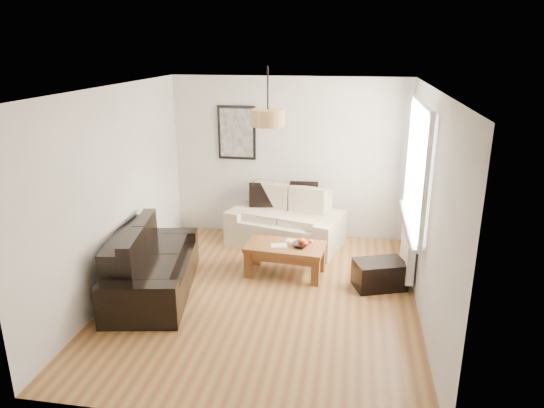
% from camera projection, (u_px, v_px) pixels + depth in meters
% --- Properties ---
extents(floor, '(4.50, 4.50, 0.00)m').
position_uv_depth(floor, '(264.00, 296.00, 6.33)').
color(floor, brown).
rests_on(floor, ground).
extents(ceiling, '(3.80, 4.50, 0.00)m').
position_uv_depth(ceiling, '(263.00, 88.00, 5.53)').
color(ceiling, white).
rests_on(ceiling, floor).
extents(wall_back, '(3.80, 0.04, 2.60)m').
position_uv_depth(wall_back, '(289.00, 158.00, 8.04)').
color(wall_back, silver).
rests_on(wall_back, floor).
extents(wall_front, '(3.80, 0.04, 2.60)m').
position_uv_depth(wall_front, '(211.00, 286.00, 3.82)').
color(wall_front, silver).
rests_on(wall_front, floor).
extents(wall_left, '(0.04, 4.50, 2.60)m').
position_uv_depth(wall_left, '(115.00, 192.00, 6.23)').
color(wall_left, silver).
rests_on(wall_left, floor).
extents(wall_right, '(0.04, 4.50, 2.60)m').
position_uv_depth(wall_right, '(428.00, 208.00, 5.63)').
color(wall_right, silver).
rests_on(wall_right, floor).
extents(window_bay, '(0.14, 1.90, 1.60)m').
position_uv_depth(window_bay, '(419.00, 166.00, 6.29)').
color(window_bay, white).
rests_on(window_bay, wall_right).
extents(radiator, '(0.10, 0.90, 0.52)m').
position_uv_depth(radiator, '(408.00, 254.00, 6.68)').
color(radiator, white).
rests_on(radiator, wall_right).
extents(poster, '(0.62, 0.04, 0.87)m').
position_uv_depth(poster, '(237.00, 133.00, 8.02)').
color(poster, black).
rests_on(poster, wall_back).
extents(pendant_shade, '(0.40, 0.40, 0.20)m').
position_uv_depth(pendant_shade, '(268.00, 118.00, 5.92)').
color(pendant_shade, tan).
rests_on(pendant_shade, ceiling).
extents(loveseat_cream, '(1.93, 1.37, 0.86)m').
position_uv_depth(loveseat_cream, '(286.00, 218.00, 7.86)').
color(loveseat_cream, beige).
rests_on(loveseat_cream, floor).
extents(sofa_leather, '(1.24, 2.02, 0.81)m').
position_uv_depth(sofa_leather, '(153.00, 263.00, 6.33)').
color(sofa_leather, black).
rests_on(sofa_leather, floor).
extents(coffee_table, '(1.11, 0.68, 0.44)m').
position_uv_depth(coffee_table, '(285.00, 260.00, 6.88)').
color(coffee_table, brown).
rests_on(coffee_table, floor).
extents(ottoman, '(0.75, 0.61, 0.37)m').
position_uv_depth(ottoman, '(379.00, 274.00, 6.52)').
color(ottoman, black).
rests_on(ottoman, floor).
extents(cushion_left, '(0.41, 0.18, 0.39)m').
position_uv_depth(cushion_left, '(261.00, 195.00, 8.03)').
color(cushion_left, black).
rests_on(cushion_left, loveseat_cream).
extents(cushion_right, '(0.45, 0.16, 0.45)m').
position_uv_depth(cushion_right, '(304.00, 195.00, 7.92)').
color(cushion_right, black).
rests_on(cushion_right, loveseat_cream).
extents(fruit_bowl, '(0.27, 0.27, 0.06)m').
position_uv_depth(fruit_bowl, '(301.00, 245.00, 6.74)').
color(fruit_bowl, black).
rests_on(fruit_bowl, coffee_table).
extents(orange_a, '(0.11, 0.11, 0.09)m').
position_uv_depth(orange_a, '(305.00, 243.00, 6.77)').
color(orange_a, '#FF4F15').
rests_on(orange_a, fruit_bowl).
extents(orange_b, '(0.07, 0.07, 0.06)m').
position_uv_depth(orange_b, '(311.00, 241.00, 6.85)').
color(orange_b, '#E74E13').
rests_on(orange_b, fruit_bowl).
extents(orange_c, '(0.10, 0.10, 0.09)m').
position_uv_depth(orange_c, '(302.00, 241.00, 6.85)').
color(orange_c, orange).
rests_on(orange_c, fruit_bowl).
extents(papers, '(0.25, 0.20, 0.01)m').
position_uv_depth(papers, '(279.00, 245.00, 6.80)').
color(papers, silver).
rests_on(papers, coffee_table).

